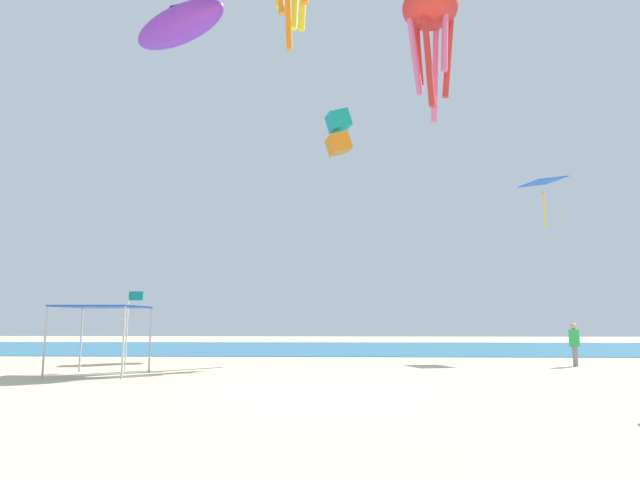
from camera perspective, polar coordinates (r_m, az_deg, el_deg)
The scene contains 9 objects.
ground at distance 15.15m, azimuth -0.21°, elevation -15.48°, with size 110.00×110.00×0.10m, color beige.
ocean_strip at distance 40.03m, azimuth 1.28°, elevation -10.88°, with size 110.00×20.22×0.03m, color #1E6B93.
canopy_tent at distance 21.35m, azimuth -21.21°, elevation -6.64°, with size 2.69×2.67×2.40m.
person_near_tent at distance 26.00m, azimuth 24.40°, elevation -9.32°, with size 0.42×0.43×1.78m.
banner_flag at distance 23.19m, azimuth -18.79°, elevation -7.82°, with size 0.61×0.06×3.01m.
kite_inflatable_purple at distance 38.51m, azimuth -14.14°, elevation 20.41°, with size 7.93×6.59×3.17m.
kite_diamond_blue at distance 32.47m, azimuth 21.69°, elevation 5.27°, with size 2.33×2.34×2.70m.
kite_box_teal at distance 34.41m, azimuth 1.89°, elevation 10.85°, with size 1.73×1.56×2.82m.
kite_octopus_red at distance 35.31m, azimuth 11.13°, elevation 21.54°, with size 4.50×4.50×7.56m.
Camera 1 is at (0.61, -15.02, 1.86)m, focal length 31.53 mm.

